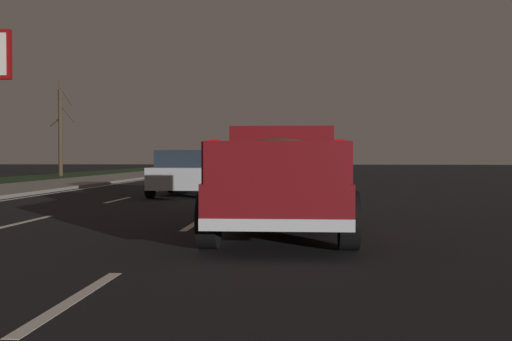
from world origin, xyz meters
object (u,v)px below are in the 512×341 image
object	(u,v)px
pickup_truck	(281,176)
bare_tree_far	(61,130)
sedan_green	(296,168)
sedan_silver	(187,172)
sedan_black	(300,165)

from	to	relation	value
pickup_truck	bare_tree_far	world-z (taller)	bare_tree_far
bare_tree_far	sedan_green	bearing A→B (deg)	-122.25
sedan_silver	bare_tree_far	distance (m)	23.04
sedan_green	sedan_silver	bearing A→B (deg)	157.44
sedan_green	bare_tree_far	size ratio (longest dim) A/B	0.67
sedan_silver	bare_tree_far	bearing A→B (deg)	33.41
sedan_black	sedan_silver	world-z (taller)	same
sedan_silver	bare_tree_far	size ratio (longest dim) A/B	0.66
sedan_green	bare_tree_far	bearing A→B (deg)	57.75
pickup_truck	sedan_green	xyz separation A→B (m)	(18.39, -0.10, -0.20)
sedan_green	sedan_silver	world-z (taller)	same
sedan_green	pickup_truck	bearing A→B (deg)	179.70
bare_tree_far	pickup_truck	bearing A→B (deg)	-150.54
sedan_black	bare_tree_far	bearing A→B (deg)	84.96
bare_tree_far	sedan_black	bearing A→B (deg)	-95.04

